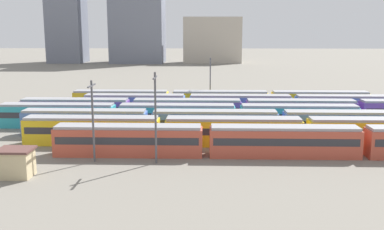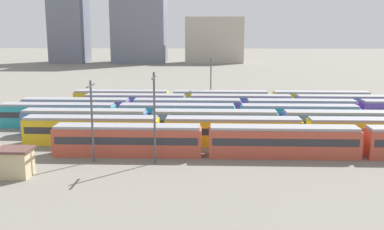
% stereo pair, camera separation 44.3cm
% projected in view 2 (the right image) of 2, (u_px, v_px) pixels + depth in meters
% --- Properties ---
extents(ground_plane, '(600.00, 600.00, 0.00)m').
position_uv_depth(ground_plane, '(129.00, 127.00, 70.04)').
color(ground_plane, slate).
extents(train_track_0, '(55.80, 3.06, 3.75)m').
position_uv_depth(train_track_0, '(283.00, 141.00, 53.59)').
color(train_track_0, '#BC4C38').
rests_on(train_track_0, ground_plane).
extents(train_track_1, '(74.70, 3.06, 3.75)m').
position_uv_depth(train_track_1, '(305.00, 132.00, 58.56)').
color(train_track_1, yellow).
rests_on(train_track_1, ground_plane).
extents(train_track_3, '(55.80, 3.06, 3.75)m').
position_uv_depth(train_track_3, '(177.00, 116.00, 69.40)').
color(train_track_3, teal).
rests_on(train_track_3, ground_plane).
extents(train_track_4, '(93.60, 3.06, 3.75)m').
position_uv_depth(train_track_4, '(301.00, 111.00, 73.77)').
color(train_track_4, '#6B429E').
rests_on(train_track_4, ground_plane).
extents(train_track_5, '(55.80, 3.06, 3.75)m').
position_uv_depth(train_track_5, '(241.00, 105.00, 79.22)').
color(train_track_5, '#4C70BC').
rests_on(train_track_5, ground_plane).
extents(train_track_6, '(55.80, 3.06, 3.75)m').
position_uv_depth(train_track_6, '(220.00, 100.00, 84.45)').
color(train_track_6, yellow).
rests_on(train_track_6, ground_plane).
extents(catenary_pole_0, '(0.24, 3.20, 9.51)m').
position_uv_depth(catenary_pole_0, '(92.00, 117.00, 50.92)').
color(catenary_pole_0, '#4C4C51').
rests_on(catenary_pole_0, ground_plane).
extents(catenary_pole_2, '(0.24, 3.20, 10.50)m').
position_uv_depth(catenary_pole_2, '(154.00, 114.00, 50.21)').
color(catenary_pole_2, '#4C4C51').
rests_on(catenary_pole_2, ground_plane).
extents(catenary_pole_3, '(0.24, 3.20, 9.79)m').
position_uv_depth(catenary_pole_3, '(211.00, 80.00, 86.71)').
color(catenary_pole_3, '#4C4C51').
rests_on(catenary_pole_3, ground_plane).
extents(signal_hut, '(3.60, 3.00, 3.04)m').
position_uv_depth(signal_hut, '(15.00, 162.00, 46.28)').
color(signal_hut, '#C6B284').
rests_on(signal_hut, ground_plane).
extents(distant_building_0, '(15.46, 17.15, 48.02)m').
position_uv_depth(distant_building_0, '(68.00, 10.00, 204.89)').
color(distant_building_0, slate).
rests_on(distant_building_0, ground_plane).
extents(distant_building_1, '(23.85, 20.66, 49.40)m').
position_uv_depth(distant_building_1, '(140.00, 8.00, 203.57)').
color(distant_building_1, slate).
rests_on(distant_building_1, ground_plane).
extents(distant_building_2, '(26.49, 12.09, 20.85)m').
position_uv_depth(distant_building_2, '(214.00, 40.00, 205.02)').
color(distant_building_2, '#B2A899').
rests_on(distant_building_2, ground_plane).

